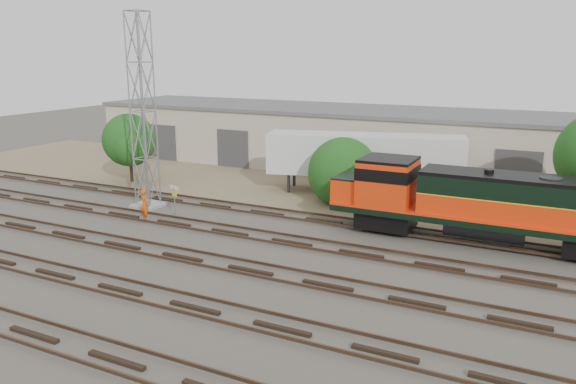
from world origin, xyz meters
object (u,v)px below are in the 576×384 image
at_px(locomotive, 480,203).
at_px(signal_tower, 143,115).
at_px(worker, 145,205).
at_px(semi_trailer, 369,157).

distance_m(locomotive, signal_tower, 21.60).
bearing_deg(worker, semi_trailer, -103.76).
bearing_deg(locomotive, signal_tower, -174.65).
distance_m(locomotive, semi_trailer, 12.21).
bearing_deg(locomotive, semi_trailer, 137.56).
bearing_deg(signal_tower, semi_trailer, 40.06).
height_order(locomotive, worker, locomotive).
xyz_separation_m(signal_tower, semi_trailer, (12.15, 10.22, -3.44)).
relative_size(signal_tower, worker, 6.32).
distance_m(signal_tower, worker, 6.15).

